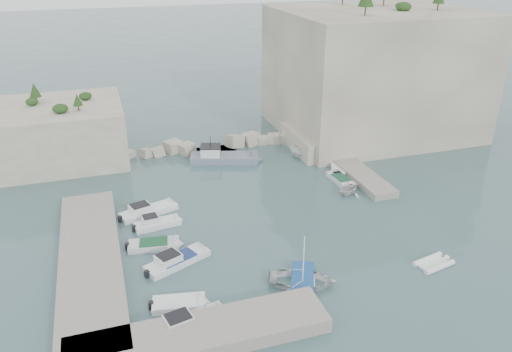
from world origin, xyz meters
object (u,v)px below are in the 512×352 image
object	(u,v)px
motorboat_b	(158,226)
motorboat_e	(179,306)
rowboat	(302,284)
work_boat	(224,161)
inflatable_dinghy	(433,265)
tender_east_a	(348,194)
motorboat_f	(190,326)
tender_east_b	(341,182)
tender_east_c	(337,170)
tender_east_d	(308,158)
motorboat_c	(154,247)
motorboat_d	(178,263)
motorboat_a	(149,214)

from	to	relation	value
motorboat_b	motorboat_e	size ratio (longest dim) A/B	1.11
rowboat	motorboat_b	bearing A→B (deg)	61.51
motorboat_b	work_boat	distance (m)	17.07
inflatable_dinghy	tender_east_a	distance (m)	14.34
motorboat_f	tender_east_a	world-z (taller)	tender_east_a
tender_east_b	tender_east_c	xyz separation A→B (m)	(1.14, 3.10, 0.00)
motorboat_e	tender_east_d	bearing A→B (deg)	59.36
tender_east_b	work_boat	xyz separation A→B (m)	(-11.25, 10.06, 0.00)
tender_east_d	tender_east_a	bearing A→B (deg)	-154.12
motorboat_c	tender_east_a	distance (m)	22.14
motorboat_e	tender_east_d	world-z (taller)	tender_east_d
motorboat_d	motorboat_f	bearing A→B (deg)	-117.65
motorboat_b	motorboat_f	size ratio (longest dim) A/B	0.79
rowboat	motorboat_a	bearing A→B (deg)	57.51
motorboat_f	tender_east_b	distance (m)	28.11
motorboat_e	motorboat_f	distance (m)	2.41
motorboat_d	motorboat_e	size ratio (longest dim) A/B	1.45
motorboat_b	inflatable_dinghy	distance (m)	25.58
motorboat_e	inflatable_dinghy	xyz separation A→B (m)	(21.64, -1.32, 0.00)
motorboat_e	tender_east_b	world-z (taller)	same
tender_east_b	work_boat	size ratio (longest dim) A/B	0.51
motorboat_d	rowboat	bearing A→B (deg)	-57.61
motorboat_e	tender_east_c	size ratio (longest dim) A/B	0.94
tender_east_d	motorboat_a	bearing A→B (deg)	137.48
tender_east_d	motorboat_b	bearing A→B (deg)	144.24
motorboat_e	tender_east_c	world-z (taller)	same
tender_east_b	tender_east_c	bearing A→B (deg)	-23.65
motorboat_a	motorboat_f	bearing A→B (deg)	-104.68
motorboat_b	rowboat	world-z (taller)	motorboat_b
motorboat_c	tender_east_c	bearing A→B (deg)	32.31
motorboat_c	inflatable_dinghy	xyz separation A→B (m)	(22.37, -10.12, 0.00)
rowboat	inflatable_dinghy	distance (m)	11.74
tender_east_b	work_boat	distance (m)	15.09
motorboat_a	work_boat	size ratio (longest dim) A/B	0.69
motorboat_c	motorboat_d	world-z (taller)	motorboat_d
inflatable_dinghy	motorboat_f	bearing A→B (deg)	171.12
motorboat_e	motorboat_d	bearing A→B (deg)	91.82
tender_east_a	tender_east_c	bearing A→B (deg)	-37.71
motorboat_c	inflatable_dinghy	bearing A→B (deg)	-15.82
tender_east_c	work_boat	bearing A→B (deg)	81.96
motorboat_d	tender_east_d	xyz separation A→B (m)	(20.05, 18.29, 0.00)
motorboat_f	motorboat_e	bearing A→B (deg)	85.82
tender_east_c	tender_east_b	bearing A→B (deg)	-178.96
motorboat_e	tender_east_a	xyz separation A→B (m)	(21.00, 13.01, 0.00)
motorboat_a	motorboat_b	xyz separation A→B (m)	(0.51, -2.81, 0.00)
rowboat	tender_east_a	world-z (taller)	tender_east_a
motorboat_b	motorboat_d	distance (m)	6.87
motorboat_c	rowboat	xyz separation A→B (m)	(10.67, -9.17, 0.00)
work_boat	inflatable_dinghy	bearing A→B (deg)	-50.53
motorboat_a	motorboat_f	distance (m)	17.68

